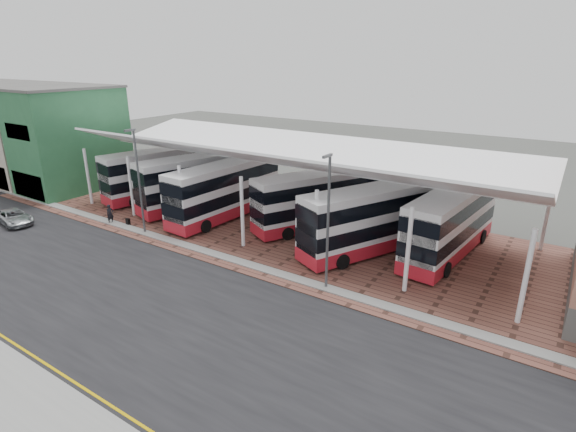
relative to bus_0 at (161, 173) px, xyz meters
name	(u,v)px	position (x,y,z in m)	size (l,w,h in m)	color
ground	(231,328)	(20.28, -13.75, -2.34)	(140.00, 140.00, 0.00)	#3F413C
road	(217,338)	(20.28, -14.75, -2.33)	(120.00, 14.00, 0.02)	black
forecourt	(372,250)	(22.28, -0.75, -2.31)	(72.00, 16.00, 0.06)	brown
north_kerb	(296,279)	(20.28, -7.55, -2.27)	(120.00, 0.80, 0.14)	slate
yellow_line_near	(112,415)	(20.28, -20.75, -2.31)	(120.00, 0.12, 0.01)	#C09700
yellow_line_far	(118,410)	(20.28, -20.45, -2.31)	(120.00, 0.12, 0.01)	#C09700
canopy	(285,154)	(14.28, 0.19, 3.46)	(37.00, 11.63, 7.07)	white
shop_green	(70,139)	(-9.72, -2.78, 2.78)	(6.40, 10.20, 10.22)	#2F6D41
shop_cream	(35,133)	(-16.22, -2.78, 2.78)	(6.40, 10.20, 10.22)	#B8AA98
shop_brick	(5,128)	(-22.72, -2.78, 2.78)	(6.40, 10.20, 10.22)	brown
lamp_west	(139,179)	(6.28, -7.48, 2.02)	(0.16, 0.90, 8.07)	#4E5054
lamp_east	(328,219)	(22.28, -7.48, 2.02)	(0.16, 0.90, 8.07)	#4E5054
bus_0	(161,173)	(0.00, 0.00, 0.00)	(4.99, 11.41, 4.58)	white
bus_1	(200,182)	(5.46, -0.31, 0.06)	(5.60, 11.69, 4.70)	white
bus_2	(225,191)	(9.15, -1.21, 0.01)	(3.28, 11.31, 4.61)	white
bus_3	(318,201)	(16.82, 1.01, -0.08)	(7.10, 10.66, 4.42)	white
bus_4	(373,220)	(22.33, -0.98, 0.00)	(7.09, 11.14, 4.58)	white
bus_5	(451,223)	(26.95, 1.39, -0.03)	(3.65, 11.20, 4.53)	white
silver_car	(14,217)	(-4.31, -11.93, -1.73)	(1.94, 4.21, 1.17)	#A4A7AB
pedestrian	(110,214)	(2.32, -7.58, -1.48)	(0.58, 0.38, 1.59)	black
suitcase	(128,222)	(3.85, -7.10, -2.00)	(0.33, 0.23, 0.56)	black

